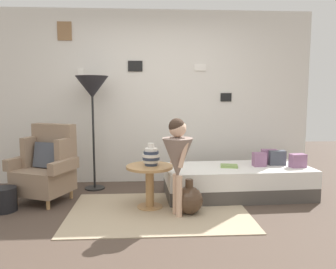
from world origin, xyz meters
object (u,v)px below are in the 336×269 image
Objects in this scene: armchair at (47,166)px; person_child at (178,154)px; floor_lamp at (92,91)px; book_on_daybed at (229,166)px; daybed at (237,181)px; magazine_basket at (4,199)px; side_table at (150,178)px; vase_striped at (151,156)px; demijohn_near at (189,200)px.

person_child is (1.61, -0.66, 0.26)m from armchair.
floor_lamp is 7.29× the size of book_on_daybed.
person_child is at bearing -46.24° from floor_lamp.
daybed is 6.91× the size of magazine_basket.
floor_lamp reaches higher than book_on_daybed.
side_table is 2.09× the size of vase_striped.
daybed is 3.48× the size of side_table.
side_table is at bearing 0.59° from magazine_basket.
side_table is 0.54m from demijohn_near.
daybed is at bearing 18.67° from side_table.
daybed is at bearing 40.73° from demijohn_near.
vase_striped reaches higher than side_table.
floor_lamp is 4.00× the size of demijohn_near.
floor_lamp is at bearing 44.12° from magazine_basket.
vase_striped is 0.42m from person_child.
book_on_daybed is at bearing -14.83° from floor_lamp.
vase_striped is at bearing -161.68° from daybed.
floor_lamp reaches higher than vase_striped.
daybed is 1.21× the size of floor_lamp.
side_table is 0.26m from vase_striped.
side_table is (1.31, -0.38, -0.07)m from armchair.
floor_lamp is at bearing 132.62° from side_table.
demijohn_near is 1.43× the size of magazine_basket.
daybed is 1.21m from person_child.
book_on_daybed is (-0.12, -0.02, 0.22)m from daybed.
vase_striped reaches higher than book_on_daybed.
demijohn_near is at bearing 22.06° from person_child.
floor_lamp is 1.46× the size of person_child.
side_table is at bearing -47.38° from floor_lamp.
vase_striped is 0.66× the size of demijohn_near.
daybed is at bearing 11.37° from book_on_daybed.
side_table is 0.35× the size of floor_lamp.
armchair is 3.46× the size of magazine_basket.
armchair is 3.65× the size of vase_striped.
armchair is 1.75× the size of side_table.
armchair is 0.50× the size of daybed.
book_on_daybed is 0.79× the size of magazine_basket.
demijohn_near is at bearing -19.13° from armchair.
daybed is 7.27× the size of vase_striped.
armchair reaches higher than side_table.
vase_striped reaches higher than demijohn_near.
floor_lamp reaches higher than demijohn_near.
book_on_daybed is (1.83, -0.49, -0.99)m from floor_lamp.
person_child reaches higher than magazine_basket.
demijohn_near is (-0.60, -0.60, -0.25)m from book_on_daybed.
armchair is 1.36m from side_table.
armchair is 2.42× the size of demijohn_near.
person_child reaches higher than armchair.
floor_lamp is at bearing 165.17° from book_on_daybed.
magazine_basket is at bearing -171.78° from daybed.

